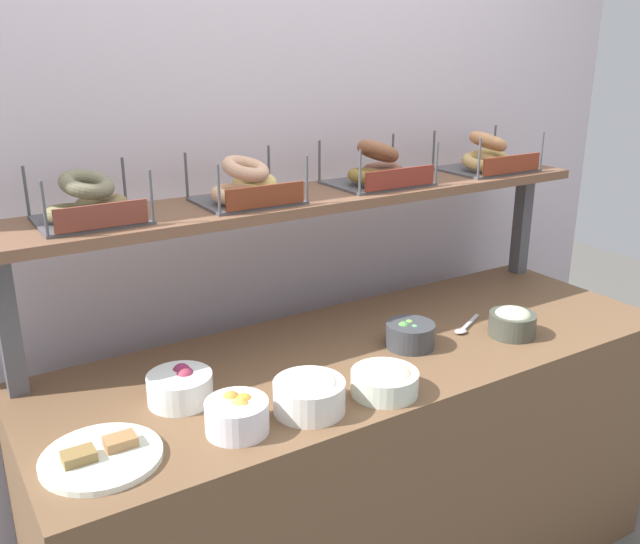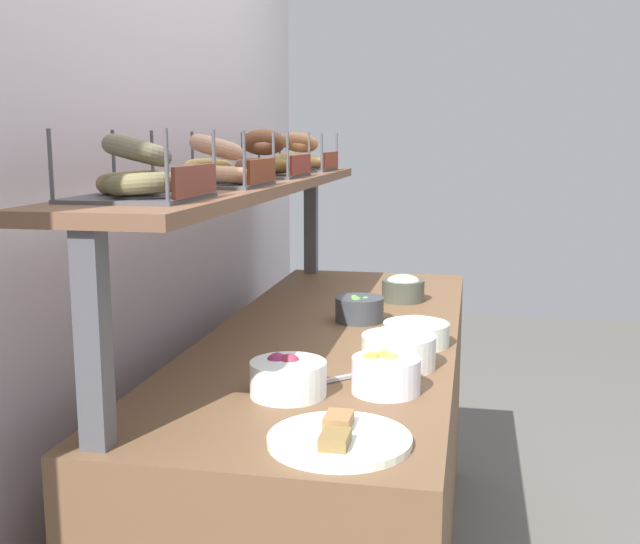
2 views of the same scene
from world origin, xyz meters
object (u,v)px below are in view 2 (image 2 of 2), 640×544
bowl_beet_salad (289,377)px  bagel_basket_plain (217,168)px  serving_spoon_by_edge (367,303)px  bowl_fruit_salad (386,373)px  serving_plate_white (339,438)px  bowl_potato_salad (416,331)px  bowl_tuna_salad (403,288)px  bowl_veggie_mix (359,309)px  serving_spoon_near_plate (319,382)px  bagel_basket_poppy (139,177)px  bagel_basket_sesame (300,158)px  bowl_cream_cheese (398,347)px  bagel_basket_cinnamon_raisin (264,162)px

bowl_beet_salad → bagel_basket_plain: size_ratio=0.57×
serving_spoon_by_edge → bowl_fruit_salad: bearing=-169.7°
serving_plate_white → bowl_beet_salad: bearing=32.1°
bowl_potato_salad → serving_spoon_by_edge: (0.47, 0.20, -0.03)m
bowl_potato_salad → bowl_fruit_salad: bearing=174.8°
bowl_tuna_salad → serving_plate_white: 1.28m
bowl_beet_salad → bowl_veggie_mix: bearing=-4.1°
bowl_potato_salad → serving_spoon_near_plate: bearing=154.0°
bowl_fruit_salad → bagel_basket_plain: size_ratio=0.52×
bowl_beet_salad → bagel_basket_poppy: (-0.11, 0.28, 0.43)m
bowl_tuna_salad → bagel_basket_sesame: size_ratio=0.46×
bowl_cream_cheese → bagel_basket_sesame: bagel_basket_sesame is taller
serving_spoon_near_plate → serving_spoon_by_edge: same height
bowl_fruit_salad → bowl_potato_salad: bearing=-5.2°
serving_spoon_by_edge → bagel_basket_sesame: size_ratio=0.53×
bowl_cream_cheese → bowl_potato_salad: bowl_cream_cheese is taller
bowl_veggie_mix → serving_spoon_by_edge: bearing=1.6°
bagel_basket_cinnamon_raisin → bagel_basket_sesame: 0.48m
bowl_fruit_salad → serving_spoon_near_plate: 0.16m
serving_spoon_near_plate → bagel_basket_sesame: (1.21, 0.32, 0.47)m
serving_plate_white → serving_spoon_near_plate: 0.34m
bagel_basket_plain → serving_spoon_near_plate: bearing=-128.5°
serving_spoon_by_edge → bowl_potato_salad: bearing=-157.4°
bagel_basket_sesame → bagel_basket_plain: bearing=180.0°
bowl_veggie_mix → bowl_cream_cheese: bearing=-160.2°
bowl_fruit_salad → bowl_potato_salad: 0.41m
serving_spoon_near_plate → bagel_basket_sesame: bearing=14.6°
serving_plate_white → bagel_basket_sesame: bagel_basket_sesame is taller
serving_spoon_near_plate → bagel_basket_cinnamon_raisin: (0.73, 0.32, 0.47)m
bowl_cream_cheese → bowl_beet_salad: size_ratio=1.08×
serving_plate_white → serving_spoon_by_edge: bearing=5.3°
bowl_beet_salad → bagel_basket_cinnamon_raisin: 0.96m
bagel_basket_plain → serving_spoon_by_edge: bearing=-26.9°
bowl_fruit_salad → bowl_cream_cheese: size_ratio=0.84×
serving_spoon_by_edge → bagel_basket_poppy: 1.20m
bowl_fruit_salad → bowl_potato_salad: size_ratio=0.85×
bowl_cream_cheese → bowl_beet_salad: bearing=139.8°
serving_plate_white → bagel_basket_plain: (0.58, 0.42, 0.47)m
bagel_basket_plain → bagel_basket_cinnamon_raisin: (0.48, 0.01, 0.00)m
bowl_potato_salad → bagel_basket_poppy: bagel_basket_poppy is taller
bowl_beet_salad → bagel_basket_plain: bearing=38.5°
bowl_potato_salad → bagel_basket_cinnamon_raisin: (0.34, 0.51, 0.44)m
bowl_cream_cheese → bagel_basket_poppy: size_ratio=0.64×
bowl_potato_salad → bagel_basket_sesame: bagel_basket_sesame is taller
serving_spoon_near_plate → bowl_cream_cheese: bearing=-43.0°
bagel_basket_cinnamon_raisin → bagel_basket_sesame: (0.48, -0.01, 0.00)m
bowl_tuna_salad → bagel_basket_poppy: size_ratio=0.51×
bowl_fruit_salad → bagel_basket_poppy: size_ratio=0.53×
bowl_cream_cheese → bowl_tuna_salad: size_ratio=1.24×
serving_spoon_near_plate → bagel_basket_sesame: size_ratio=0.44×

